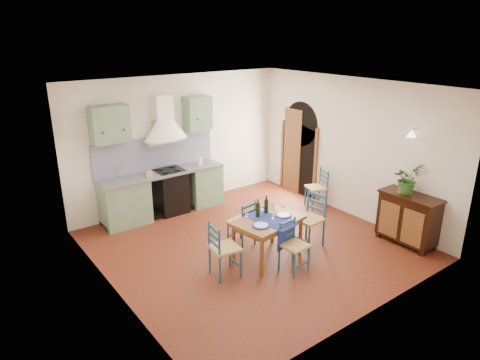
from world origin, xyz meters
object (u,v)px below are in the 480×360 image
object	(u,v)px
dining_table	(268,224)
potted_plant	(407,179)
sideboard	(408,217)
chair_near	(293,245)

from	to	relation	value
dining_table	potted_plant	world-z (taller)	potted_plant
sideboard	potted_plant	xyz separation A→B (m)	(0.01, 0.13, 0.69)
chair_near	potted_plant	xyz separation A→B (m)	(2.26, -0.44, 0.77)
sideboard	potted_plant	world-z (taller)	potted_plant
dining_table	chair_near	world-z (taller)	dining_table
dining_table	sideboard	xyz separation A→B (m)	(2.34, -1.08, -0.12)
dining_table	potted_plant	bearing A→B (deg)	-21.96
dining_table	sideboard	size ratio (longest dim) A/B	1.17
potted_plant	sideboard	bearing A→B (deg)	-93.42
chair_near	potted_plant	distance (m)	2.42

